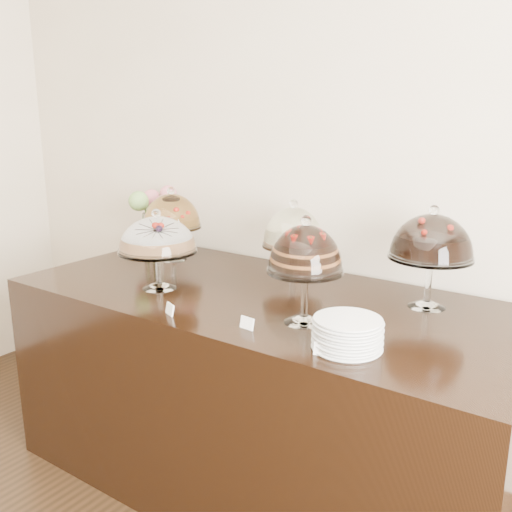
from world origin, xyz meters
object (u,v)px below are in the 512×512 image
Objects in this scene: display_counter at (262,390)px; cake_stand_sugar_sponge at (157,238)px; cake_stand_fruit_tart at (172,214)px; cake_stand_cheesecake at (293,230)px; plate_stack at (347,334)px; cake_stand_choco_layer at (305,253)px; flower_vase at (153,210)px; cake_stand_dark_choco at (432,241)px.

display_counter is 0.82m from cake_stand_sugar_sponge.
display_counter is at bearing 23.95° from cake_stand_sugar_sponge.
display_counter is 1.02m from cake_stand_fruit_tart.
cake_stand_fruit_tart is (-0.68, -0.10, 0.02)m from cake_stand_cheesecake.
display_counter is 9.66× the size of plate_stack.
cake_stand_choco_layer is 1.10× the size of cake_stand_cheesecake.
display_counter is at bearing 149.58° from cake_stand_choco_layer.
display_counter is 5.76× the size of cake_stand_fruit_tart.
flower_vase is (-0.27, 0.13, -0.02)m from cake_stand_fruit_tart.
flower_vase reaches higher than plate_stack.
cake_stand_dark_choco is at bearing 53.46° from cake_stand_choco_layer.
cake_stand_dark_choco is at bearing 21.42° from display_counter.
cake_stand_cheesecake reaches higher than cake_stand_sugar_sponge.
cake_stand_cheesecake is at bearing 125.45° from cake_stand_choco_layer.
cake_stand_fruit_tart reaches higher than plate_stack.
cake_stand_sugar_sponge is 1.14m from cake_stand_dark_choco.
cake_stand_fruit_tart is 0.30m from flower_vase.
cake_stand_cheesecake is 0.88m from plate_stack.
cake_stand_cheesecake is at bearing 8.26° from cake_stand_fruit_tart.
flower_vase is (-1.30, 0.53, -0.05)m from cake_stand_choco_layer.
cake_stand_cheesecake is 0.94m from flower_vase.
cake_stand_choco_layer reaches higher than plate_stack.
cake_stand_fruit_tart reaches higher than cake_stand_cheesecake.
cake_stand_sugar_sponge is at bearing -127.38° from cake_stand_cheesecake.
cake_stand_dark_choco reaches higher than plate_stack.
display_counter is 6.35× the size of flower_vase.
cake_stand_cheesecake is at bearing 52.62° from cake_stand_sugar_sponge.
display_counter is 0.80m from cake_stand_choco_layer.
flower_vase is at bearing 136.45° from cake_stand_sugar_sponge.
cake_stand_sugar_sponge is at bearing -54.03° from cake_stand_fruit_tart.
cake_stand_dark_choco is 1.19× the size of flower_vase.
cake_stand_dark_choco is 1.08× the size of cake_stand_fruit_tart.
cake_stand_cheesecake reaches higher than flower_vase.
cake_stand_fruit_tart is at bearing -178.65° from cake_stand_dark_choco.
cake_stand_cheesecake is at bearing 97.65° from display_counter.
cake_stand_choco_layer is at bearing -21.10° from cake_stand_fruit_tart.
cake_stand_sugar_sponge is 0.97× the size of cake_stand_cheesecake.
display_counter is 0.81m from plate_stack.
cake_stand_cheesecake is at bearing 133.48° from plate_stack.
cake_stand_dark_choco reaches higher than cake_stand_cheesecake.
cake_stand_choco_layer is at bearing -54.55° from cake_stand_cheesecake.
display_counter is 5.34× the size of cake_stand_dark_choco.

